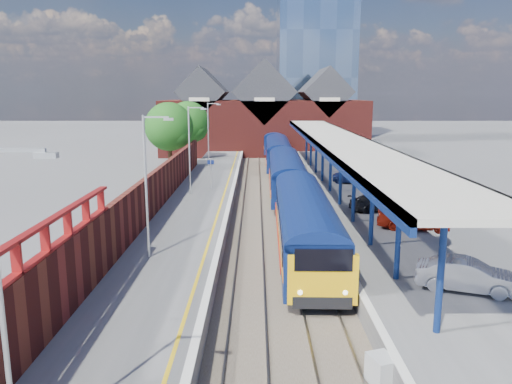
{
  "coord_description": "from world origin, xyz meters",
  "views": [
    {
      "loc": [
        -1.16,
        -17.77,
        9.0
      ],
      "look_at": [
        -1.17,
        14.54,
        2.6
      ],
      "focal_mm": 35.0,
      "sensor_mm": 36.0,
      "label": 1
    }
  ],
  "objects_px": {
    "parked_car_red": "(414,217)",
    "relay_cabinet": "(382,371)",
    "train": "(282,161)",
    "platform_sign": "(211,169)",
    "lamp_post_d": "(209,130)",
    "parked_car_silver": "(467,275)",
    "parked_car_dark": "(377,202)",
    "lamp_post_b": "(149,178)",
    "lamp_post_a": "(6,290)",
    "lamp_post_c": "(191,145)",
    "parked_car_blue": "(354,177)"
  },
  "relations": [
    {
      "from": "parked_car_silver",
      "to": "relay_cabinet",
      "type": "height_order",
      "value": "parked_car_silver"
    },
    {
      "from": "parked_car_silver",
      "to": "parked_car_blue",
      "type": "bearing_deg",
      "value": 20.39
    },
    {
      "from": "lamp_post_d",
      "to": "lamp_post_b",
      "type": "bearing_deg",
      "value": -90.0
    },
    {
      "from": "train",
      "to": "platform_sign",
      "type": "xyz_separation_m",
      "value": [
        -6.49,
        -9.8,
        0.57
      ]
    },
    {
      "from": "parked_car_blue",
      "to": "parked_car_red",
      "type": "bearing_deg",
      "value": -160.22
    },
    {
      "from": "train",
      "to": "parked_car_red",
      "type": "xyz_separation_m",
      "value": [
        6.8,
        -22.59,
        -0.39
      ]
    },
    {
      "from": "train",
      "to": "parked_car_blue",
      "type": "height_order",
      "value": "train"
    },
    {
      "from": "train",
      "to": "lamp_post_b",
      "type": "xyz_separation_m",
      "value": [
        -7.86,
        -27.8,
        2.87
      ]
    },
    {
      "from": "platform_sign",
      "to": "parked_car_red",
      "type": "height_order",
      "value": "platform_sign"
    },
    {
      "from": "train",
      "to": "platform_sign",
      "type": "height_order",
      "value": "platform_sign"
    },
    {
      "from": "platform_sign",
      "to": "relay_cabinet",
      "type": "xyz_separation_m",
      "value": [
        7.75,
        -27.63,
        -2.19
      ]
    },
    {
      "from": "parked_car_silver",
      "to": "parked_car_dark",
      "type": "height_order",
      "value": "parked_car_silver"
    },
    {
      "from": "lamp_post_a",
      "to": "parked_car_dark",
      "type": "distance_m",
      "value": 27.8
    },
    {
      "from": "lamp_post_a",
      "to": "platform_sign",
      "type": "relative_size",
      "value": 2.8
    },
    {
      "from": "lamp_post_b",
      "to": "lamp_post_d",
      "type": "height_order",
      "value": "same"
    },
    {
      "from": "lamp_post_d",
      "to": "parked_car_dark",
      "type": "height_order",
      "value": "lamp_post_d"
    },
    {
      "from": "train",
      "to": "parked_car_silver",
      "type": "xyz_separation_m",
      "value": [
        6.03,
        -32.17,
        -0.45
      ]
    },
    {
      "from": "lamp_post_c",
      "to": "parked_car_red",
      "type": "bearing_deg",
      "value": -36.36
    },
    {
      "from": "train",
      "to": "lamp_post_a",
      "type": "bearing_deg",
      "value": -100.64
    },
    {
      "from": "train",
      "to": "relay_cabinet",
      "type": "bearing_deg",
      "value": -88.07
    },
    {
      "from": "lamp_post_d",
      "to": "lamp_post_c",
      "type": "bearing_deg",
      "value": -90.0
    },
    {
      "from": "train",
      "to": "lamp_post_b",
      "type": "relative_size",
      "value": 9.42
    },
    {
      "from": "lamp_post_d",
      "to": "parked_car_red",
      "type": "xyz_separation_m",
      "value": [
        14.66,
        -26.79,
        -3.26
      ]
    },
    {
      "from": "lamp_post_c",
      "to": "lamp_post_d",
      "type": "bearing_deg",
      "value": 90.0
    },
    {
      "from": "lamp_post_d",
      "to": "lamp_post_a",
      "type": "bearing_deg",
      "value": -90.0
    },
    {
      "from": "lamp_post_b",
      "to": "lamp_post_d",
      "type": "bearing_deg",
      "value": 90.0
    },
    {
      "from": "lamp_post_d",
      "to": "parked_car_red",
      "type": "relative_size",
      "value": 1.64
    },
    {
      "from": "parked_car_blue",
      "to": "relay_cabinet",
      "type": "xyz_separation_m",
      "value": [
        -5.0,
        -30.42,
        -1.04
      ]
    },
    {
      "from": "parked_car_red",
      "to": "relay_cabinet",
      "type": "xyz_separation_m",
      "value": [
        -5.54,
        -14.84,
        -1.23
      ]
    },
    {
      "from": "platform_sign",
      "to": "parked_car_red",
      "type": "relative_size",
      "value": 0.58
    },
    {
      "from": "parked_car_dark",
      "to": "lamp_post_d",
      "type": "bearing_deg",
      "value": 12.48
    },
    {
      "from": "train",
      "to": "lamp_post_b",
      "type": "bearing_deg",
      "value": -105.78
    },
    {
      "from": "parked_car_blue",
      "to": "lamp_post_d",
      "type": "bearing_deg",
      "value": 69.37
    },
    {
      "from": "lamp_post_b",
      "to": "parked_car_dark",
      "type": "bearing_deg",
      "value": 36.4
    },
    {
      "from": "lamp_post_d",
      "to": "platform_sign",
      "type": "relative_size",
      "value": 2.8
    },
    {
      "from": "platform_sign",
      "to": "relay_cabinet",
      "type": "height_order",
      "value": "platform_sign"
    },
    {
      "from": "lamp_post_a",
      "to": "parked_car_silver",
      "type": "height_order",
      "value": "lamp_post_a"
    },
    {
      "from": "platform_sign",
      "to": "relay_cabinet",
      "type": "relative_size",
      "value": 2.5
    },
    {
      "from": "lamp_post_b",
      "to": "relay_cabinet",
      "type": "distance_m",
      "value": 14.0
    },
    {
      "from": "platform_sign",
      "to": "parked_car_red",
      "type": "bearing_deg",
      "value": -43.89
    },
    {
      "from": "lamp_post_a",
      "to": "lamp_post_c",
      "type": "bearing_deg",
      "value": 90.0
    },
    {
      "from": "parked_car_dark",
      "to": "relay_cabinet",
      "type": "height_order",
      "value": "parked_car_dark"
    },
    {
      "from": "parked_car_red",
      "to": "relay_cabinet",
      "type": "relative_size",
      "value": 4.28
    },
    {
      "from": "platform_sign",
      "to": "parked_car_dark",
      "type": "bearing_deg",
      "value": -33.16
    },
    {
      "from": "lamp_post_c",
      "to": "lamp_post_d",
      "type": "relative_size",
      "value": 1.0
    },
    {
      "from": "parked_car_blue",
      "to": "train",
      "type": "bearing_deg",
      "value": 59.61
    },
    {
      "from": "lamp_post_d",
      "to": "parked_car_silver",
      "type": "xyz_separation_m",
      "value": [
        13.88,
        -36.37,
        -3.32
      ]
    },
    {
      "from": "lamp_post_a",
      "to": "parked_car_blue",
      "type": "distance_m",
      "value": 37.7
    },
    {
      "from": "parked_car_red",
      "to": "parked_car_blue",
      "type": "bearing_deg",
      "value": 16.19
    },
    {
      "from": "parked_car_silver",
      "to": "relay_cabinet",
      "type": "distance_m",
      "value": 7.19
    }
  ]
}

